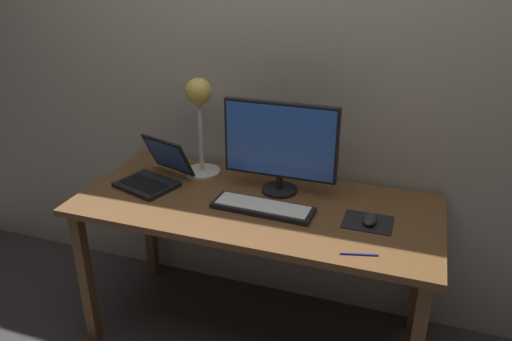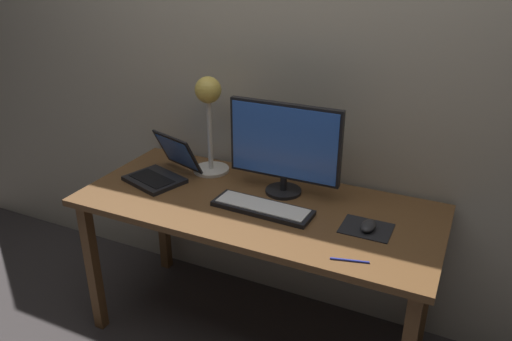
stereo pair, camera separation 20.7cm
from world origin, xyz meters
name	(u,v)px [view 2 (the right image)]	position (x,y,z in m)	size (l,w,h in m)	color
ground_plane	(257,333)	(0.00, 0.00, 0.00)	(4.80, 4.80, 0.00)	#383333
back_wall	(294,59)	(0.00, 0.40, 1.30)	(4.80, 0.06, 2.60)	#B2A893
desk	(257,218)	(0.00, 0.00, 0.66)	(1.60, 0.70, 0.74)	brown
monitor	(284,145)	(0.07, 0.14, 0.97)	(0.52, 0.17, 0.42)	black
keyboard_main	(262,208)	(0.05, -0.05, 0.75)	(0.45, 0.16, 0.03)	black
laptop	(165,166)	(-0.52, 0.05, 0.80)	(0.34, 0.36, 0.21)	black
desk_lamp	(209,108)	(-0.35, 0.21, 1.07)	(0.18, 0.18, 0.48)	beige
mousepad	(366,228)	(0.49, -0.01, 0.74)	(0.20, 0.16, 0.00)	black
mouse	(368,226)	(0.50, -0.02, 0.76)	(0.06, 0.10, 0.03)	#28282B
pen	(350,260)	(0.49, -0.26, 0.74)	(0.01, 0.01, 0.14)	#2633A5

